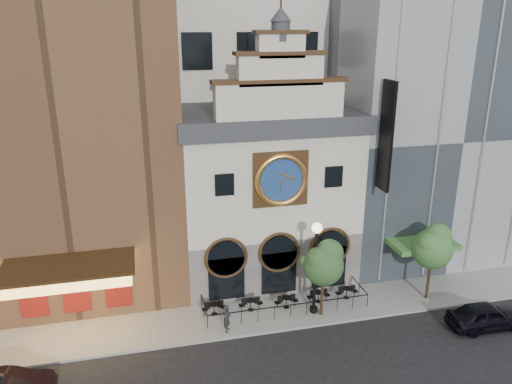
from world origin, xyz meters
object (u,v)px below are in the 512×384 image
object	(u,v)px
bistro_3	(318,296)
bistro_4	(347,292)
lamppost	(316,258)
bistro_1	(251,304)
pedestrian	(227,318)
bistro_2	(286,301)
bistro_0	(214,308)
tree_left	(324,262)
tree_right	(433,246)
car_right	(486,316)

from	to	relation	value
bistro_3	bistro_4	bearing A→B (deg)	0.51
lamppost	bistro_3	bearing A→B (deg)	66.87
bistro_1	pedestrian	xyz separation A→B (m)	(-1.88, -1.90, 0.43)
bistro_2	lamppost	bearing A→B (deg)	-29.64
bistro_4	bistro_1	bearing A→B (deg)	179.60
bistro_0	tree_left	world-z (taller)	tree_left
bistro_1	bistro_2	distance (m)	2.36
bistro_4	tree_right	bearing A→B (deg)	-12.86
lamppost	pedestrian	bearing A→B (deg)	-161.52
bistro_3	bistro_4	size ratio (longest dim) A/B	1.00
bistro_4	tree_left	size ratio (longest dim) A/B	0.31
tree_left	tree_right	xyz separation A→B (m)	(7.70, 0.25, 0.16)
bistro_4	lamppost	world-z (taller)	lamppost
bistro_0	bistro_1	bearing A→B (deg)	-1.91
bistro_3	pedestrian	size ratio (longest dim) A/B	0.89
bistro_0	tree_left	bearing A→B (deg)	-13.43
car_right	tree_right	bearing A→B (deg)	26.99
bistro_3	tree_left	size ratio (longest dim) A/B	0.31
bistro_2	tree_right	size ratio (longest dim) A/B	0.30
bistro_0	pedestrian	distance (m)	2.09
bistro_3	lamppost	distance (m)	3.63
car_right	lamppost	world-z (taller)	lamppost
bistro_4	lamppost	xyz separation A→B (m)	(-2.75, -1.08, 3.39)
lamppost	bistro_2	bearing A→B (deg)	161.25
bistro_0	bistro_1	size ratio (longest dim) A/B	1.00
lamppost	tree_left	bearing A→B (deg)	-33.39
bistro_2	car_right	size ratio (longest dim) A/B	0.33
bistro_0	bistro_4	size ratio (longest dim) A/B	1.00
pedestrian	tree_left	size ratio (longest dim) A/B	0.35
car_right	lamppost	distance (m)	11.04
pedestrian	bistro_0	bearing A→B (deg)	37.15
bistro_4	car_right	xyz separation A→B (m)	(7.05, -5.04, 0.21)
tree_right	bistro_3	bearing A→B (deg)	170.74
bistro_3	tree_right	xyz separation A→B (m)	(7.39, -1.20, 3.41)
bistro_0	bistro_4	bearing A→B (deg)	-0.80
bistro_3	car_right	size ratio (longest dim) A/B	0.33
bistro_4	tree_right	size ratio (longest dim) A/B	0.30
bistro_3	lamppost	size ratio (longest dim) A/B	0.25
bistro_0	bistro_3	world-z (taller)	same
pedestrian	tree_right	xyz separation A→B (m)	(13.91, 0.63, 2.98)
bistro_1	bistro_3	size ratio (longest dim) A/B	1.00
bistro_4	lamppost	size ratio (longest dim) A/B	0.25
bistro_1	pedestrian	world-z (taller)	pedestrian
bistro_4	tree_left	distance (m)	4.27
bistro_1	tree_left	size ratio (longest dim) A/B	0.31
bistro_1	bistro_2	xyz separation A→B (m)	(2.35, -0.23, 0.00)
lamppost	tree_right	world-z (taller)	lamppost
bistro_4	tree_left	xyz separation A→B (m)	(-2.35, -1.48, 3.24)
bistro_4	car_right	bearing A→B (deg)	-35.53
bistro_2	bistro_0	bearing A→B (deg)	176.25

